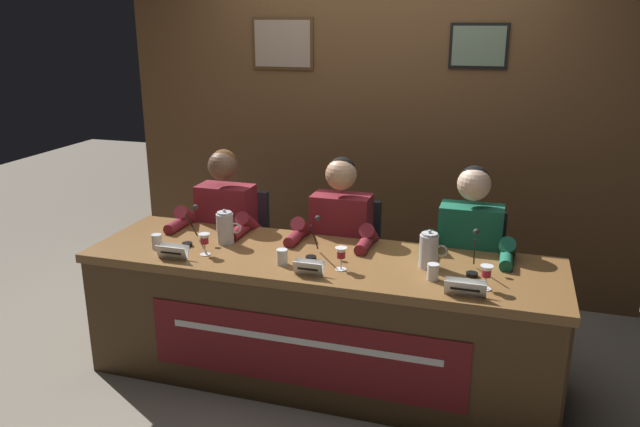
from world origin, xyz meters
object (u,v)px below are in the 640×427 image
Objects in this scene: panelist_left at (221,229)px; water_pitcher_right_side at (429,250)px; nameplate_center at (309,268)px; water_cup_center at (282,258)px; microphone_right at (473,260)px; microphone_center at (313,244)px; water_cup_right at (433,273)px; water_pitcher_left_side at (225,228)px; conference_table at (315,304)px; water_cup_left at (157,242)px; chair_left at (236,258)px; panelist_center at (338,241)px; panelist_right at (468,255)px; chair_right at (468,286)px; juice_glass_center at (341,254)px; microphone_left at (190,232)px; juice_glass_left at (204,240)px; juice_glass_right at (486,273)px; nameplate_left at (173,252)px; nameplate_right at (465,288)px; chair_center at (346,271)px.

panelist_left reaches higher than water_pitcher_right_side.
nameplate_center is 1.83× the size of water_cup_center.
panelist_left reaches higher than nameplate_center.
microphone_center is at bearing -178.39° from microphone_right.
water_pitcher_left_side is at bearing 171.52° from water_cup_right.
water_cup_center is 0.78m from water_pitcher_right_side.
conference_table is 31.10× the size of water_cup_left.
nameplate_center is (0.80, -0.84, 0.35)m from chair_left.
water_pitcher_right_side is at bearing 26.89° from nameplate_center.
panelist_right is at bearing 0.00° from panelist_center.
chair_right is 4.20× the size of water_pitcher_right_side.
juice_glass_center is at bearing -130.80° from chair_right.
microphone_left is 0.75m from microphone_center.
juice_glass_left is 0.83m from panelist_center.
water_pitcher_left_side is at bearing 171.36° from juice_glass_right.
conference_table is 0.83m from nameplate_left.
microphone_right reaches higher than chair_right.
panelist_right is at bearing 14.13° from microphone_left.
juice_glass_right is (1.68, -0.75, 0.40)m from chair_left.
water_pitcher_right_side is (0.43, 0.17, 0.01)m from juice_glass_center.
nameplate_center is 1.26× the size of juice_glass_right.
chair_right reaches higher than juice_glass_center.
water_cup_right is at bearing -101.20° from chair_right.
chair_right is (0.78, 0.20, -0.28)m from panelist_center.
nameplate_right is 1.45m from water_pitcher_left_side.
juice_glass_left is 0.10× the size of panelist_center.
chair_right is 7.12× the size of juice_glass_right.
nameplate_center is (0.02, -0.17, 0.28)m from conference_table.
panelist_center is at bearing 107.38° from juice_glass_center.
chair_center is at bearing 91.59° from nameplate_center.
nameplate_left is at bearing -179.90° from nameplate_center.
panelist_center is at bearing -90.00° from chair_center.
microphone_center reaches higher than nameplate_right.
water_cup_center is at bearing -141.88° from chair_right.
panelist_left is 5.60× the size of microphone_left.
chair_left is at bearing 180.00° from chair_right.
water_cup_left is at bearing -149.61° from water_pitcher_left_side.
juice_glass_left is at bearing -173.34° from microphone_right.
chair_center is 0.84m from juice_glass_center.
water_cup_right is 0.39× the size of microphone_right.
chair_center reaches higher than water_cup_left.
water_cup_right is at bearing 170.65° from juice_glass_right.
juice_glass_right is (1.06, -0.01, 0.05)m from water_cup_center.
juice_glass_left and juice_glass_center have the same top height.
water_pitcher_right_side is at bearing 21.41° from juice_glass_center.
nameplate_center is 0.72× the size of microphone_right.
microphone_left is at bearing 174.55° from conference_table.
chair_left is at bearing 180.00° from chair_center.
juice_glass_right is at bearing -24.03° from chair_left.
panelist_right is (1.40, 0.53, -0.12)m from juice_glass_left.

